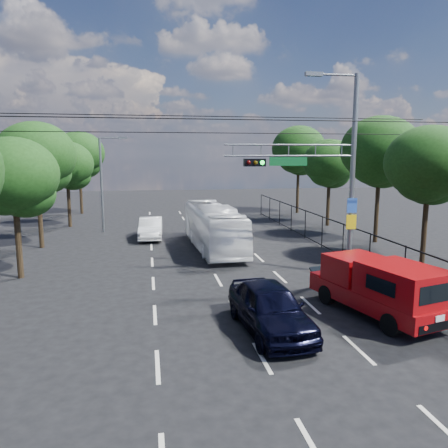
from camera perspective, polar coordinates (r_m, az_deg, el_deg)
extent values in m
plane|color=black|center=(13.28, 4.99, -17.00)|extent=(120.00, 120.00, 0.00)
cube|color=beige|center=(12.90, -8.67, -17.87)|extent=(0.12, 2.00, 0.01)
cube|color=beige|center=(16.56, -9.01, -11.60)|extent=(0.12, 2.00, 0.01)
cube|color=beige|center=(20.36, -9.22, -7.63)|extent=(0.12, 2.00, 0.01)
cube|color=beige|center=(24.22, -9.36, -4.92)|extent=(0.12, 2.00, 0.01)
cube|color=beige|center=(28.11, -9.46, -2.95)|extent=(0.12, 2.00, 0.01)
cube|color=beige|center=(32.04, -9.53, -1.47)|extent=(0.12, 2.00, 0.01)
cube|color=beige|center=(35.98, -9.59, -0.31)|extent=(0.12, 2.00, 0.01)
cube|color=beige|center=(39.93, -9.64, 0.62)|extent=(0.12, 2.00, 0.01)
cube|color=beige|center=(43.89, -9.68, 1.39)|extent=(0.12, 2.00, 0.01)
cube|color=beige|center=(10.01, 11.58, -26.74)|extent=(0.12, 2.00, 0.01)
cube|color=beige|center=(13.27, 4.99, -16.98)|extent=(0.12, 2.00, 0.01)
cube|color=beige|center=(16.86, 1.43, -11.11)|extent=(0.12, 2.00, 0.01)
cube|color=beige|center=(20.60, -0.78, -7.31)|extent=(0.12, 2.00, 0.01)
cube|color=beige|center=(24.42, -2.28, -4.68)|extent=(0.12, 2.00, 0.01)
cube|color=beige|center=(28.29, -3.37, -2.77)|extent=(0.12, 2.00, 0.01)
cube|color=beige|center=(32.19, -4.19, -1.31)|extent=(0.12, 2.00, 0.01)
cube|color=beige|center=(36.11, -4.83, -0.18)|extent=(0.12, 2.00, 0.01)
cube|color=beige|center=(40.05, -5.35, 0.74)|extent=(0.12, 2.00, 0.01)
cube|color=beige|center=(44.00, -5.77, 1.49)|extent=(0.12, 2.00, 0.01)
cube|color=beige|center=(11.32, 27.13, -23.00)|extent=(0.12, 2.00, 0.01)
cube|color=beige|center=(14.28, 17.14, -15.40)|extent=(0.12, 2.00, 0.01)
cube|color=beige|center=(17.66, 11.18, -10.33)|extent=(0.12, 2.00, 0.01)
cube|color=beige|center=(21.26, 7.29, -6.86)|extent=(0.12, 2.00, 0.01)
cube|color=beige|center=(24.98, 4.57, -4.39)|extent=(0.12, 2.00, 0.01)
cube|color=beige|center=(28.78, 2.58, -2.56)|extent=(0.12, 2.00, 0.01)
cube|color=beige|center=(32.62, 1.06, -1.15)|extent=(0.12, 2.00, 0.01)
cube|color=beige|center=(36.50, -0.14, -0.04)|extent=(0.12, 2.00, 0.01)
cube|color=beige|center=(40.40, -1.10, 0.85)|extent=(0.12, 2.00, 0.01)
cube|color=beige|center=(44.32, -1.90, 1.59)|extent=(0.12, 2.00, 0.01)
cylinder|color=slate|center=(21.78, 16.42, 5.91)|extent=(0.24, 0.24, 9.50)
cylinder|color=slate|center=(21.62, 14.50, 18.34)|extent=(2.00, 0.10, 0.10)
cube|color=slate|center=(21.21, 11.65, 18.63)|extent=(0.80, 0.25, 0.18)
cylinder|color=slate|center=(20.57, 8.73, 10.18)|extent=(6.20, 0.08, 0.08)
cylinder|color=slate|center=(20.57, 8.69, 8.79)|extent=(6.20, 0.08, 0.08)
cube|color=black|center=(20.09, 4.03, 8.01)|extent=(1.00, 0.28, 0.35)
sphere|color=#3F0505|center=(19.87, 3.23, 8.01)|extent=(0.20, 0.20, 0.20)
sphere|color=#4C3805|center=(19.95, 4.13, 8.00)|extent=(0.20, 0.20, 0.20)
sphere|color=#0CE533|center=(20.03, 5.03, 8.00)|extent=(0.20, 0.20, 0.20)
cube|color=#0C5424|center=(20.54, 8.41, 8.10)|extent=(1.80, 0.05, 0.40)
cube|color=blue|center=(21.75, 16.38, 2.34)|extent=(0.50, 0.04, 0.70)
cube|color=yellow|center=(21.86, 16.28, 0.25)|extent=(0.50, 0.04, 0.70)
cylinder|color=slate|center=(21.49, 15.12, 9.26)|extent=(0.05, 0.05, 0.50)
cylinder|color=slate|center=(20.98, 11.86, 9.39)|extent=(0.05, 0.05, 0.50)
cylinder|color=slate|center=(20.54, 8.44, 9.50)|extent=(0.05, 0.05, 0.50)
cylinder|color=slate|center=(20.17, 4.88, 9.57)|extent=(0.05, 0.05, 0.50)
cylinder|color=slate|center=(19.87, 1.20, 9.61)|extent=(0.05, 0.05, 0.50)
cylinder|color=slate|center=(33.75, -15.70, 4.84)|extent=(0.18, 0.18, 7.00)
cylinder|color=slate|center=(33.62, -14.58, 10.84)|extent=(1.60, 0.09, 0.09)
cube|color=slate|center=(33.56, -13.02, 10.90)|extent=(0.60, 0.22, 0.15)
cylinder|color=black|center=(17.83, 0.22, 13.52)|extent=(22.00, 0.04, 0.04)
cylinder|color=black|center=(21.31, -1.49, 13.88)|extent=(22.00, 0.04, 0.04)
cylinder|color=black|center=(22.74, -2.05, 11.81)|extent=(22.00, 0.04, 0.04)
cube|color=black|center=(26.13, 14.44, 0.30)|extent=(0.04, 34.00, 0.06)
cube|color=black|center=(26.46, 14.29, -3.56)|extent=(0.04, 34.00, 0.06)
cylinder|color=black|center=(20.27, 22.51, -5.38)|extent=(0.06, 0.06, 2.00)
cylinder|color=black|center=(22.78, 18.48, -3.60)|extent=(0.06, 0.06, 2.00)
cylinder|color=black|center=(25.40, 15.28, -2.16)|extent=(0.06, 0.06, 2.00)
cylinder|color=black|center=(28.09, 12.69, -1.00)|extent=(0.06, 0.06, 2.00)
cylinder|color=black|center=(30.84, 10.56, -0.03)|extent=(0.06, 0.06, 2.00)
cylinder|color=black|center=(33.63, 8.78, 0.77)|extent=(0.06, 0.06, 2.00)
cylinder|color=black|center=(36.46, 7.28, 1.45)|extent=(0.06, 0.06, 2.00)
cylinder|color=black|center=(39.31, 5.99, 2.03)|extent=(0.06, 0.06, 2.00)
cylinder|color=black|center=(42.18, 4.88, 2.53)|extent=(0.06, 0.06, 2.00)
cylinder|color=black|center=(25.29, 24.73, -0.20)|extent=(0.28, 0.28, 4.20)
ellipsoid|color=black|center=(25.02, 25.24, 7.28)|extent=(4.50, 4.50, 3.83)
ellipsoid|color=black|center=(25.54, 25.43, 4.92)|extent=(3.00, 3.00, 2.40)
ellipsoid|color=black|center=(24.69, 24.69, 5.21)|extent=(2.85, 2.85, 2.28)
cylinder|color=black|center=(30.62, 19.35, 2.15)|extent=(0.28, 0.28, 4.76)
ellipsoid|color=black|center=(30.42, 19.72, 9.15)|extent=(5.10, 5.10, 4.33)
ellipsoid|color=black|center=(30.89, 19.98, 6.92)|extent=(3.40, 3.40, 2.72)
ellipsoid|color=black|center=(30.08, 19.22, 7.24)|extent=(3.23, 3.23, 2.58)
cylinder|color=black|center=(36.72, 13.46, 2.93)|extent=(0.28, 0.28, 4.03)
ellipsoid|color=black|center=(36.52, 13.64, 7.87)|extent=(4.32, 4.32, 3.67)
ellipsoid|color=black|center=(36.99, 13.97, 6.31)|extent=(2.88, 2.88, 2.30)
ellipsoid|color=black|center=(36.23, 13.21, 6.51)|extent=(2.74, 2.74, 2.19)
cylinder|color=black|center=(44.17, 9.61, 4.65)|extent=(0.28, 0.28, 4.93)
ellipsoid|color=black|center=(44.04, 9.74, 9.67)|extent=(5.28, 5.28, 4.49)
ellipsoid|color=black|center=(44.46, 10.06, 8.07)|extent=(3.52, 3.52, 2.82)
ellipsoid|color=black|center=(43.74, 9.36, 8.30)|extent=(3.34, 3.34, 2.68)
cylinder|color=black|center=(22.68, -25.29, -1.73)|extent=(0.28, 0.28, 3.81)
ellipsoid|color=black|center=(22.36, -25.81, 5.82)|extent=(4.08, 4.08, 3.47)
ellipsoid|color=black|center=(22.60, -24.46, 3.52)|extent=(2.72, 2.72, 2.18)
ellipsoid|color=black|center=(22.31, -26.67, 3.65)|extent=(2.58, 2.58, 2.07)
cylinder|color=black|center=(29.49, -22.93, 1.41)|extent=(0.28, 0.28, 4.48)
ellipsoid|color=black|center=(29.27, -23.36, 8.26)|extent=(4.80, 4.80, 4.08)
ellipsoid|color=black|center=(29.50, -22.33, 6.14)|extent=(3.20, 3.20, 2.56)
ellipsoid|color=black|center=(29.17, -24.00, 6.32)|extent=(3.04, 3.04, 2.43)
cylinder|color=black|center=(37.24, -19.59, 2.64)|extent=(0.28, 0.28, 3.92)
ellipsoid|color=black|center=(37.04, -19.85, 7.38)|extent=(4.20, 4.20, 3.57)
ellipsoid|color=black|center=(37.31, -19.08, 5.92)|extent=(2.80, 2.80, 2.24)
ellipsoid|color=black|center=(36.93, -20.37, 6.04)|extent=(2.66, 2.66, 2.13)
cylinder|color=black|center=(45.11, -18.20, 4.19)|extent=(0.28, 0.28, 4.59)
ellipsoid|color=black|center=(44.97, -18.43, 8.78)|extent=(4.92, 4.92, 4.18)
ellipsoid|color=black|center=(45.22, -17.80, 7.35)|extent=(3.28, 3.28, 2.62)
ellipsoid|color=black|center=(44.83, -18.85, 7.50)|extent=(3.12, 3.12, 2.49)
cylinder|color=black|center=(17.82, 13.31, -8.96)|extent=(0.46, 0.80, 0.75)
cylinder|color=black|center=(18.96, 17.74, -8.06)|extent=(0.46, 0.80, 0.75)
cylinder|color=black|center=(15.48, 21.02, -12.16)|extent=(0.46, 0.80, 0.75)
cylinder|color=black|center=(16.78, 25.50, -10.79)|extent=(0.46, 0.80, 0.75)
cube|color=maroon|center=(17.11, 19.26, -8.98)|extent=(3.32, 5.72, 0.60)
cube|color=maroon|center=(18.82, 14.17, -6.82)|extent=(2.08, 1.07, 0.59)
cube|color=black|center=(18.97, 13.65, -5.83)|extent=(1.88, 0.88, 0.33)
cube|color=maroon|center=(17.77, 16.64, -5.54)|extent=(2.29, 2.10, 1.02)
cube|color=black|center=(17.18, 18.41, -5.95)|extent=(1.63, 0.47, 0.59)
cube|color=maroon|center=(16.08, 22.34, -7.12)|extent=(2.62, 3.16, 1.13)
cube|color=black|center=(16.80, 24.73, -6.48)|extent=(0.36, 1.26, 0.48)
cube|color=black|center=(15.36, 19.73, -7.58)|extent=(0.36, 1.26, 0.48)
cube|color=black|center=(15.22, 26.08, -8.15)|extent=(1.53, 0.44, 0.59)
cube|color=black|center=(15.46, 26.19, -11.89)|extent=(1.69, 0.51, 0.28)
cube|color=silver|center=(15.35, 26.38, -11.00)|extent=(0.37, 0.13, 0.19)
imported|color=black|center=(14.79, 6.02, -10.78)|extent=(2.28, 4.91, 1.63)
imported|color=white|center=(27.03, -1.40, -0.40)|extent=(2.73, 9.84, 2.72)
imported|color=white|center=(30.80, -9.55, -0.54)|extent=(1.73, 4.46, 1.45)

